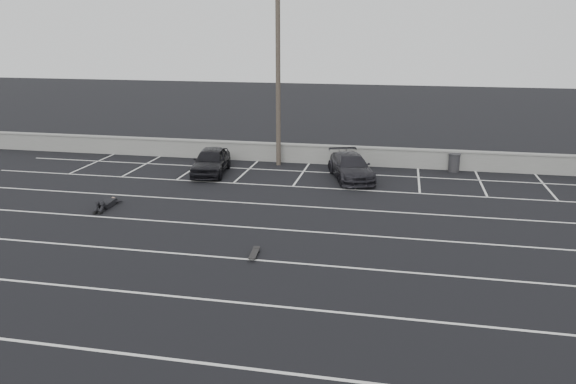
% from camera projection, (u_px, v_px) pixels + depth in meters
% --- Properties ---
extents(ground, '(120.00, 120.00, 0.00)m').
position_uv_depth(ground, '(300.00, 264.00, 18.28)').
color(ground, black).
rests_on(ground, ground).
extents(seawall, '(50.00, 0.45, 1.06)m').
position_uv_depth(seawall, '(345.00, 155.00, 31.29)').
color(seawall, gray).
rests_on(seawall, ground).
extents(stall_lines, '(36.00, 20.05, 0.01)m').
position_uv_depth(stall_lines, '(318.00, 220.00, 22.44)').
color(stall_lines, silver).
rests_on(stall_lines, ground).
extents(car_left, '(2.11, 4.18, 1.36)m').
position_uv_depth(car_left, '(211.00, 161.00, 29.33)').
color(car_left, black).
rests_on(car_left, ground).
extents(car_right, '(3.04, 4.65, 1.25)m').
position_uv_depth(car_right, '(351.00, 167.00, 28.31)').
color(car_right, black).
rests_on(car_right, ground).
extents(utility_pole, '(1.27, 0.25, 9.55)m').
position_uv_depth(utility_pole, '(278.00, 77.00, 30.02)').
color(utility_pole, '#4C4238').
rests_on(utility_pole, ground).
extents(trash_bin, '(0.84, 0.84, 0.98)m').
position_uv_depth(trash_bin, '(454.00, 162.00, 29.80)').
color(trash_bin, '#2A2A2D').
rests_on(trash_bin, ground).
extents(person, '(1.36, 2.53, 0.47)m').
position_uv_depth(person, '(109.00, 200.00, 24.16)').
color(person, black).
rests_on(person, ground).
extents(skateboard, '(0.30, 0.91, 0.11)m').
position_uv_depth(skateboard, '(254.00, 254.00, 18.88)').
color(skateboard, black).
rests_on(skateboard, ground).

